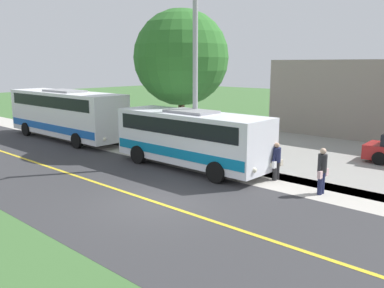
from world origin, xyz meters
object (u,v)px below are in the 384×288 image
Objects in this scene: shuttle_bus_front at (191,136)px; pedestrian_waiting at (277,160)px; pedestrian_with_bags at (322,169)px; street_light_pole at (194,66)px; tree_curbside at (181,58)px; transit_bus_rear at (66,112)px.

shuttle_bus_front is 5.00× the size of pedestrian_waiting.
street_light_pole is at bearing -90.56° from pedestrian_with_bags.
pedestrian_waiting is 0.20× the size of tree_curbside.
transit_bus_rear is 17.26m from pedestrian_with_bags.
tree_curbside is at bearing -105.36° from pedestrian_waiting.
tree_curbside is (-2.58, -9.70, 4.18)m from pedestrian_with_bags.
shuttle_bus_front is at bearing -86.72° from pedestrian_with_bags.
transit_bus_rear is 15.04m from pedestrian_waiting.
shuttle_bus_front is 1.02× the size of tree_curbside.
shuttle_bus_front is at bearing 28.48° from street_light_pole.
shuttle_bus_front is 6.31m from pedestrian_with_bags.
pedestrian_with_bags is 0.23× the size of tree_curbside.
street_light_pole is 1.10× the size of tree_curbside.
tree_curbside is (-2.88, 7.54, 3.39)m from transit_bus_rear.
tree_curbside is at bearing -130.63° from shuttle_bus_front.
street_light_pole is 4.09m from tree_curbside.
pedestrian_waiting is (-0.89, 4.03, -0.65)m from shuttle_bus_front.
shuttle_bus_front is 0.93× the size of street_light_pole.
street_light_pole is (-0.36, 10.73, 2.97)m from transit_bus_rear.
pedestrian_waiting is 0.19× the size of street_light_pole.
pedestrian_waiting is 8.84m from tree_curbside.
street_light_pole is at bearing 51.79° from tree_curbside.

